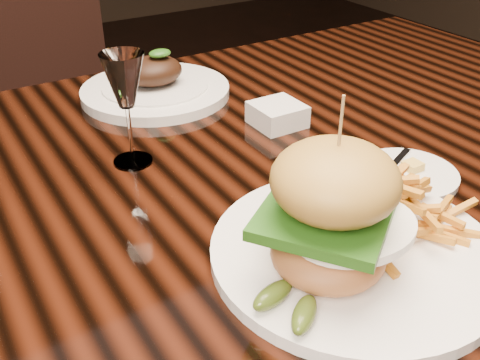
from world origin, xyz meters
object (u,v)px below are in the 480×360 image
burger_plate (355,221)px  wine_glass (125,85)px  far_dish (155,87)px  dining_table (220,207)px  chair_far (42,101)px

burger_plate → wine_glass: 0.36m
burger_plate → far_dish: burger_plate is taller
dining_table → burger_plate: burger_plate is taller
chair_far → wine_glass: bearing=-94.0°
burger_plate → chair_far: (-0.07, 1.16, -0.27)m
far_dish → chair_far: bearing=97.8°
dining_table → wine_glass: bearing=147.2°
burger_plate → far_dish: size_ratio=1.19×
far_dish → dining_table: bearing=-95.6°
dining_table → wine_glass: (-0.10, 0.07, 0.19)m
burger_plate → wine_glass: (-0.12, 0.34, 0.06)m
wine_glass → far_dish: bearing=58.2°
dining_table → far_dish: bearing=84.4°
burger_plate → wine_glass: burger_plate is taller
dining_table → far_dish: size_ratio=5.97×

